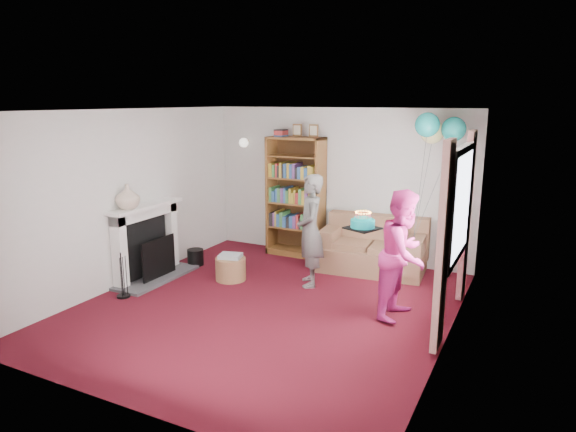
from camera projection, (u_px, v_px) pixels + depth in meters
The scene contains 16 objects.
ground at pixel (266, 307), 6.65m from camera, with size 5.00×5.00×0.00m, color #380810.
wall_back at pixel (339, 184), 8.56m from camera, with size 4.50×0.02×2.50m, color silver.
wall_left at pixel (128, 198), 7.36m from camera, with size 0.02×5.00×2.50m, color silver.
wall_right at pixel (453, 234), 5.38m from camera, with size 0.02×5.00×2.50m, color silver.
ceiling at pixel (264, 110), 6.09m from camera, with size 4.50×5.00×0.01m, color white.
fireplace at pixel (150, 245), 7.62m from camera, with size 0.55×1.80×1.12m.
window_bay at pixel (457, 225), 5.94m from camera, with size 0.14×2.02×2.20m.
wall_sconce at pixel (244, 143), 9.06m from camera, with size 0.16×0.23×0.16m.
bookcase at pixel (296, 198), 8.73m from camera, with size 0.96×0.42×2.23m.
sofa at pixel (373, 250), 8.04m from camera, with size 1.59×0.84×0.84m.
wicker_basket at pixel (231, 268), 7.62m from camera, with size 0.45×0.45×0.40m.
person_striped at pixel (310, 231), 7.28m from camera, with size 0.59×0.39×1.61m, color black.
person_magenta at pixel (404, 254), 6.20m from camera, with size 0.77×0.60×1.59m, color #CE2982.
birthday_cake at pixel (363, 224), 6.48m from camera, with size 0.37×0.37×0.22m.
balloons at pixel (438, 129), 7.27m from camera, with size 0.67×0.72×1.80m.
mantel_vase at pixel (128, 197), 7.16m from camera, with size 0.34×0.34×0.35m, color beige.
Camera 1 is at (3.05, -5.43, 2.62)m, focal length 32.00 mm.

